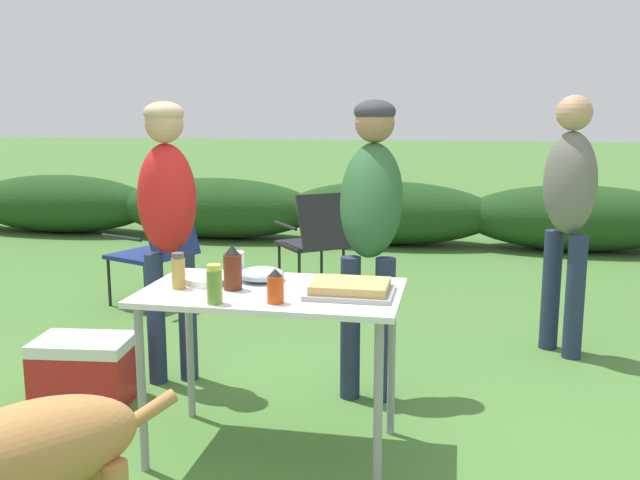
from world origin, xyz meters
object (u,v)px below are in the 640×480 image
hot_sauce_bottle (275,287)px  standing_person_in_red_jacket (168,209)px  food_tray (350,289)px  plate_stack (208,280)px  standing_person_in_gray_fleece (569,202)px  relish_jar (214,285)px  camp_chair_green_behind_table (317,237)px  camp_chair_near_hedge (156,246)px  mixing_bowl (261,274)px  cooler_box (84,370)px  paper_cup_stack (236,264)px  dog (8,461)px  standing_person_in_dark_puffer (371,211)px  folding_table (272,307)px  bbq_sauce_bottle (233,268)px  spice_jar (178,271)px

hot_sauce_bottle → standing_person_in_red_jacket: 1.23m
food_tray → plate_stack: bearing=173.9°
food_tray → standing_person_in_gray_fleece: (1.07, 1.61, 0.18)m
relish_jar → hot_sauce_bottle: size_ratio=1.13×
camp_chair_green_behind_table → camp_chair_near_hedge: size_ratio=1.00×
mixing_bowl → cooler_box: (-1.01, 0.20, -0.60)m
standing_person_in_gray_fleece → camp_chair_near_hedge: standing_person_in_gray_fleece is taller
paper_cup_stack → dog: paper_cup_stack is taller
standing_person_in_red_jacket → standing_person_in_dark_puffer: bearing=-22.6°
hot_sauce_bottle → relish_jar: bearing=-167.2°
folding_table → bbq_sauce_bottle: (-0.16, -0.03, 0.17)m
food_tray → mixing_bowl: size_ratio=1.72×
spice_jar → relish_jar: bearing=-40.5°
plate_stack → dog: (-0.25, -1.11, -0.31)m
folding_table → camp_chair_green_behind_table: 2.76m
folding_table → paper_cup_stack: 0.33m
food_tray → cooler_box: (-1.44, 0.36, -0.60)m
plate_stack → dog: 1.18m
mixing_bowl → hot_sauce_bottle: size_ratio=1.47×
mixing_bowl → standing_person_in_dark_puffer: (0.41, 0.63, 0.21)m
standing_person_in_dark_puffer → cooler_box: standing_person_in_dark_puffer is taller
standing_person_in_dark_puffer → paper_cup_stack: bearing=-135.0°
camp_chair_green_behind_table → standing_person_in_red_jacket: bearing=-138.9°
folding_table → food_tray: 0.36m
plate_stack → camp_chair_near_hedge: 2.38m
mixing_bowl → standing_person_in_red_jacket: size_ratio=0.13×
camp_chair_near_hedge → standing_person_in_dark_puffer: bearing=-103.9°
camp_chair_near_hedge → mixing_bowl: bearing=-122.2°
folding_table → cooler_box: (-1.10, 0.34, -0.49)m
paper_cup_stack → standing_person_in_dark_puffer: bearing=46.1°
mixing_bowl → camp_chair_green_behind_table: bearing=95.9°
mixing_bowl → relish_jar: 0.41m
camp_chair_near_hedge → camp_chair_green_behind_table: bearing=-37.8°
plate_stack → relish_jar: size_ratio=1.33×
relish_jar → standing_person_in_gray_fleece: (1.58, 1.85, 0.13)m
standing_person_in_gray_fleece → camp_chair_green_behind_table: (-1.77, 1.14, -0.48)m
spice_jar → bbq_sauce_bottle: bearing=6.7°
food_tray → spice_jar: bearing=-177.1°
folding_table → spice_jar: size_ratio=7.05×
plate_stack → bbq_sauce_bottle: 0.18m
mixing_bowl → bbq_sauce_bottle: (-0.08, -0.17, 0.06)m
cooler_box → standing_person_in_red_jacket: bearing=40.7°
cooler_box → food_tray: bearing=-20.2°
spice_jar → cooler_box: (-0.70, 0.39, -0.65)m
standing_person_in_dark_puffer → folding_table: bearing=-114.0°
plate_stack → standing_person_in_dark_puffer: bearing=49.0°
mixing_bowl → standing_person_in_gray_fleece: bearing=44.1°
paper_cup_stack → cooler_box: 1.08m
bbq_sauce_bottle → camp_chair_near_hedge: 2.53m
standing_person_in_dark_puffer → cooler_box: 1.70m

